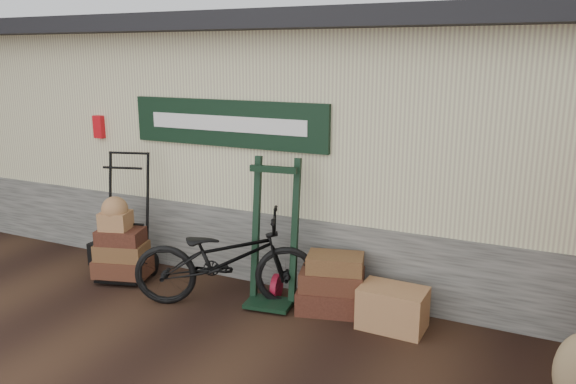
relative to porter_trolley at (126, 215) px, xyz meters
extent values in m
plane|color=black|center=(1.51, -0.49, -0.80)|extent=(80.00, 80.00, 0.00)
cube|color=#4C4C47|center=(1.51, 2.26, -0.35)|extent=(14.00, 3.54, 0.90)
cube|color=tan|center=(1.51, 2.26, 1.15)|extent=(14.00, 3.50, 2.10)
cube|color=black|center=(1.51, 2.11, 2.30)|extent=(14.40, 4.10, 0.20)
cube|color=black|center=(1.21, 0.48, 1.15)|extent=(2.60, 0.06, 0.55)
cube|color=white|center=(1.21, 0.44, 1.15)|extent=(2.10, 0.01, 0.18)
cube|color=red|center=(-0.79, 0.48, 1.00)|extent=(0.14, 0.10, 0.30)
cube|color=brown|center=(3.40, 0.07, -0.58)|extent=(0.68, 0.46, 0.43)
cube|color=black|center=(-0.59, 0.16, -0.65)|extent=(0.32, 0.28, 0.30)
imported|color=black|center=(1.56, -0.19, -0.20)|extent=(1.49, 2.16, 1.19)
camera|label=1|loc=(4.73, -5.16, 1.95)|focal=35.00mm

